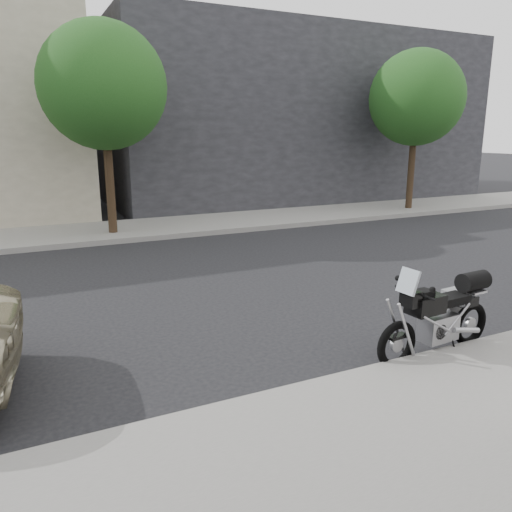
# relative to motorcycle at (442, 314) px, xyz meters

# --- Properties ---
(ground) EXTENTS (120.00, 120.00, 0.00)m
(ground) POSITION_rel_motorcycle_xyz_m (0.59, -3.87, -0.56)
(ground) COLOR black
(ground) RESTS_ON ground
(far_sidewalk) EXTENTS (44.00, 3.00, 0.15)m
(far_sidewalk) POSITION_rel_motorcycle_xyz_m (0.59, -10.37, -0.48)
(far_sidewalk) COLOR gray
(far_sidewalk) RESTS_ON ground
(far_building_dark) EXTENTS (16.00, 11.00, 7.00)m
(far_building_dark) POSITION_rel_motorcycle_xyz_m (-6.41, -17.37, 2.94)
(far_building_dark) COLOR #25252A
(far_building_dark) RESTS_ON ground
(street_tree_left) EXTENTS (3.40, 3.40, 5.70)m
(street_tree_left) POSITION_rel_motorcycle_xyz_m (-8.41, -9.87, 3.58)
(street_tree_left) COLOR #352618
(street_tree_left) RESTS_ON far_sidewalk
(street_tree_mid) EXTENTS (3.40, 3.40, 5.70)m
(street_tree_mid) POSITION_rel_motorcycle_xyz_m (2.59, -9.87, 3.58)
(street_tree_mid) COLOR #352618
(street_tree_mid) RESTS_ON far_sidewalk
(motorcycle) EXTENTS (2.05, 0.76, 1.30)m
(motorcycle) POSITION_rel_motorcycle_xyz_m (0.00, 0.00, 0.00)
(motorcycle) COLOR black
(motorcycle) RESTS_ON ground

